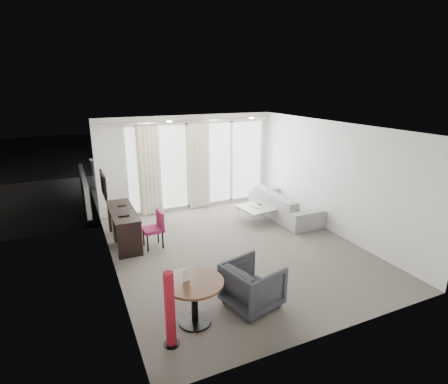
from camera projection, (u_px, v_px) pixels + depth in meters
name	position (u px, v px, depth m)	size (l,w,h in m)	color
floor	(235.00, 248.00, 7.56)	(5.00, 6.00, 0.00)	#5C554C
ceiling	(237.00, 127.00, 6.79)	(5.00, 6.00, 0.00)	white
wall_left	(110.00, 207.00, 6.19)	(0.00, 6.00, 2.60)	silver
wall_right	(332.00, 178.00, 8.16)	(0.00, 6.00, 2.60)	silver
wall_front	(337.00, 252.00, 4.56)	(5.00, 0.00, 2.60)	silver
window_panel	(199.00, 165.00, 9.92)	(4.00, 0.02, 2.38)	white
window_frame	(199.00, 165.00, 9.91)	(4.10, 0.06, 2.44)	white
curtain_left	(150.00, 171.00, 9.21)	(0.60, 0.20, 2.38)	beige
curtain_right	(200.00, 166.00, 9.76)	(0.60, 0.20, 2.38)	beige
curtain_track	(190.00, 121.00, 9.29)	(4.80, 0.04, 0.04)	#B2B2B7
downlight_a	(169.00, 122.00, 7.83)	(0.12, 0.12, 0.02)	#FFE0B2
downlight_b	(251.00, 118.00, 8.66)	(0.12, 0.12, 0.02)	#FFE0B2
desk	(124.00, 227.00, 7.70)	(0.51, 1.64, 0.77)	black
tv	(103.00, 184.00, 7.46)	(0.05, 0.80, 0.50)	black
desk_chair	(153.00, 230.00, 7.49)	(0.44, 0.41, 0.80)	maroon
round_table	(195.00, 302.00, 5.10)	(0.86, 0.86, 0.69)	#52301D
menu_card	(186.00, 279.00, 5.00)	(0.11, 0.02, 0.20)	white
red_lamp	(170.00, 310.00, 4.59)	(0.22, 0.22, 1.10)	maroon
tub_armchair	(252.00, 285.00, 5.50)	(0.78, 0.81, 0.73)	#313238
coffee_table	(257.00, 214.00, 8.99)	(0.86, 0.86, 0.39)	gray
remote	(259.00, 206.00, 9.11)	(0.05, 0.16, 0.02)	black
magazine	(256.00, 207.00, 8.97)	(0.19, 0.25, 0.01)	gray
sofa	(284.00, 204.00, 9.29)	(2.33, 0.91, 0.68)	gray
terrace_slab	(184.00, 193.00, 11.61)	(5.60, 3.00, 0.12)	#4D4D50
rattan_chair_a	(196.00, 174.00, 12.00)	(0.60, 0.60, 0.88)	brown
rattan_chair_b	(232.00, 173.00, 12.29)	(0.56, 0.56, 0.82)	brown
rattan_table	(213.00, 178.00, 12.11)	(0.56, 0.56, 0.56)	brown
balustrade	(171.00, 167.00, 12.71)	(5.50, 0.06, 1.05)	#B2B2B7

